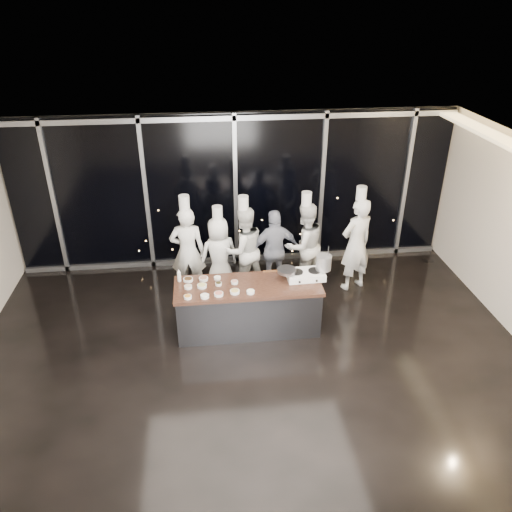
{
  "coord_description": "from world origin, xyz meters",
  "views": [
    {
      "loc": [
        -0.67,
        -6.18,
        5.27
      ],
      "look_at": [
        0.17,
        1.2,
        1.28
      ],
      "focal_mm": 35.0,
      "sensor_mm": 36.0,
      "label": 1
    }
  ],
  "objects_px": {
    "chef_right": "(304,245)",
    "chef_center": "(244,249)",
    "stock_pot": "(324,262)",
    "chef_left": "(219,255)",
    "stove": "(305,275)",
    "chef_far_left": "(188,251)",
    "chef_side": "(356,244)",
    "frying_pan": "(286,270)",
    "demo_counter": "(248,307)",
    "guest": "(275,250)"
  },
  "relations": [
    {
      "from": "demo_counter",
      "to": "guest",
      "type": "height_order",
      "value": "guest"
    },
    {
      "from": "chef_right",
      "to": "chef_center",
      "type": "bearing_deg",
      "value": -19.66
    },
    {
      "from": "stock_pot",
      "to": "guest",
      "type": "bearing_deg",
      "value": 119.16
    },
    {
      "from": "chef_far_left",
      "to": "chef_center",
      "type": "relative_size",
      "value": 1.04
    },
    {
      "from": "chef_far_left",
      "to": "chef_right",
      "type": "height_order",
      "value": "chef_far_left"
    },
    {
      "from": "chef_far_left",
      "to": "guest",
      "type": "distance_m",
      "value": 1.66
    },
    {
      "from": "frying_pan",
      "to": "chef_right",
      "type": "relative_size",
      "value": 0.29
    },
    {
      "from": "demo_counter",
      "to": "chef_right",
      "type": "distance_m",
      "value": 1.9
    },
    {
      "from": "demo_counter",
      "to": "chef_far_left",
      "type": "bearing_deg",
      "value": 128.0
    },
    {
      "from": "stove",
      "to": "chef_side",
      "type": "height_order",
      "value": "chef_side"
    },
    {
      "from": "demo_counter",
      "to": "chef_far_left",
      "type": "height_order",
      "value": "chef_far_left"
    },
    {
      "from": "stock_pot",
      "to": "chef_right",
      "type": "distance_m",
      "value": 1.28
    },
    {
      "from": "guest",
      "to": "chef_right",
      "type": "height_order",
      "value": "chef_right"
    },
    {
      "from": "chef_center",
      "to": "chef_right",
      "type": "distance_m",
      "value": 1.18
    },
    {
      "from": "stove",
      "to": "guest",
      "type": "relative_size",
      "value": 0.39
    },
    {
      "from": "stove",
      "to": "chef_left",
      "type": "xyz_separation_m",
      "value": [
        -1.42,
        1.21,
        -0.17
      ]
    },
    {
      "from": "frying_pan",
      "to": "stock_pot",
      "type": "distance_m",
      "value": 0.65
    },
    {
      "from": "stove",
      "to": "chef_right",
      "type": "bearing_deg",
      "value": 77.49
    },
    {
      "from": "stove",
      "to": "frying_pan",
      "type": "relative_size",
      "value": 1.14
    },
    {
      "from": "frying_pan",
      "to": "guest",
      "type": "bearing_deg",
      "value": 88.69
    },
    {
      "from": "chef_far_left",
      "to": "chef_center",
      "type": "bearing_deg",
      "value": -174.53
    },
    {
      "from": "chef_side",
      "to": "stove",
      "type": "bearing_deg",
      "value": 18.26
    },
    {
      "from": "frying_pan",
      "to": "chef_center",
      "type": "relative_size",
      "value": 0.29
    },
    {
      "from": "chef_left",
      "to": "chef_side",
      "type": "xyz_separation_m",
      "value": [
        2.62,
        -0.16,
        0.17
      ]
    },
    {
      "from": "chef_right",
      "to": "guest",
      "type": "bearing_deg",
      "value": -15.01
    },
    {
      "from": "stove",
      "to": "chef_side",
      "type": "xyz_separation_m",
      "value": [
        1.2,
        1.05,
        -0.0
      ]
    },
    {
      "from": "stove",
      "to": "chef_side",
      "type": "distance_m",
      "value": 1.59
    },
    {
      "from": "stove",
      "to": "chef_center",
      "type": "xyz_separation_m",
      "value": [
        -0.95,
        1.23,
        -0.09
      ]
    },
    {
      "from": "demo_counter",
      "to": "frying_pan",
      "type": "xyz_separation_m",
      "value": [
        0.66,
        0.11,
        0.61
      ]
    },
    {
      "from": "stove",
      "to": "chef_far_left",
      "type": "xyz_separation_m",
      "value": [
        -2.01,
        1.18,
        -0.04
      ]
    },
    {
      "from": "stove",
      "to": "stock_pot",
      "type": "height_order",
      "value": "stock_pot"
    },
    {
      "from": "chef_center",
      "to": "frying_pan",
      "type": "bearing_deg",
      "value": 96.6
    },
    {
      "from": "stove",
      "to": "chef_far_left",
      "type": "height_order",
      "value": "chef_far_left"
    },
    {
      "from": "guest",
      "to": "stock_pot",
      "type": "bearing_deg",
      "value": 111.15
    },
    {
      "from": "chef_center",
      "to": "chef_side",
      "type": "relative_size",
      "value": 0.93
    },
    {
      "from": "stock_pot",
      "to": "chef_left",
      "type": "distance_m",
      "value": 2.13
    },
    {
      "from": "demo_counter",
      "to": "stove",
      "type": "distance_m",
      "value": 1.13
    },
    {
      "from": "chef_far_left",
      "to": "chef_left",
      "type": "distance_m",
      "value": 0.6
    },
    {
      "from": "demo_counter",
      "to": "chef_right",
      "type": "bearing_deg",
      "value": 48.03
    },
    {
      "from": "frying_pan",
      "to": "stock_pot",
      "type": "height_order",
      "value": "stock_pot"
    },
    {
      "from": "chef_center",
      "to": "chef_side",
      "type": "xyz_separation_m",
      "value": [
        2.15,
        -0.18,
        0.09
      ]
    },
    {
      "from": "chef_far_left",
      "to": "chef_right",
      "type": "relative_size",
      "value": 1.03
    },
    {
      "from": "demo_counter",
      "to": "guest",
      "type": "xyz_separation_m",
      "value": [
        0.65,
        1.31,
        0.38
      ]
    },
    {
      "from": "chef_center",
      "to": "chef_side",
      "type": "distance_m",
      "value": 2.15
    },
    {
      "from": "stove",
      "to": "frying_pan",
      "type": "xyz_separation_m",
      "value": [
        -0.34,
        -0.0,
        0.1
      ]
    },
    {
      "from": "stock_pot",
      "to": "chef_right",
      "type": "height_order",
      "value": "chef_right"
    },
    {
      "from": "chef_left",
      "to": "chef_side",
      "type": "distance_m",
      "value": 2.63
    },
    {
      "from": "frying_pan",
      "to": "chef_left",
      "type": "distance_m",
      "value": 1.65
    },
    {
      "from": "demo_counter",
      "to": "chef_center",
      "type": "distance_m",
      "value": 1.41
    },
    {
      "from": "stock_pot",
      "to": "chef_right",
      "type": "relative_size",
      "value": 0.13
    }
  ]
}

